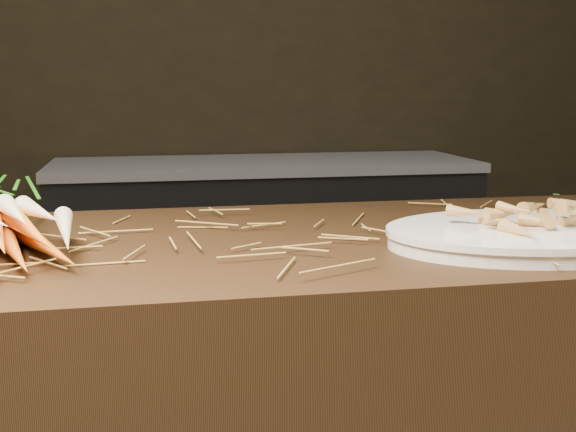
% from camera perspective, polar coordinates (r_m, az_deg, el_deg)
% --- Properties ---
extents(back_counter, '(1.82, 0.62, 0.84)m').
position_cam_1_polar(back_counter, '(3.22, -1.83, -3.02)').
color(back_counter, black).
rests_on(back_counter, ground).
extents(straw_bedding, '(1.40, 0.60, 0.02)m').
position_cam_1_polar(straw_bedding, '(1.26, -1.18, -1.34)').
color(straw_bedding, olive).
rests_on(straw_bedding, main_counter).
extents(root_veg_bunch, '(0.32, 0.55, 0.10)m').
position_cam_1_polar(root_veg_bunch, '(1.29, -21.71, 0.00)').
color(root_veg_bunch, '#D15A15').
rests_on(root_veg_bunch, main_counter).
extents(serving_platter, '(0.51, 0.34, 0.03)m').
position_cam_1_polar(serving_platter, '(1.27, 18.93, -1.58)').
color(serving_platter, white).
rests_on(serving_platter, main_counter).
extents(roasted_veg_heap, '(0.25, 0.18, 0.06)m').
position_cam_1_polar(roasted_veg_heap, '(1.26, 19.04, 0.25)').
color(roasted_veg_heap, '#A87640').
rests_on(roasted_veg_heap, serving_platter).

